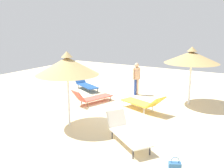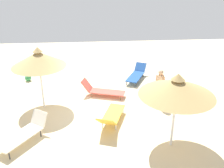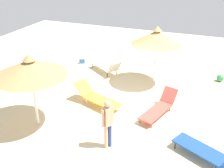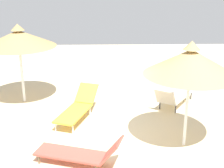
# 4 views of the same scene
# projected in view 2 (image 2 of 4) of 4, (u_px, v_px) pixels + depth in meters

# --- Properties ---
(ground) EXTENTS (24.00, 24.00, 0.10)m
(ground) POSITION_uv_depth(u_px,v_px,m) (99.00, 114.00, 11.54)
(ground) COLOR beige
(parasol_umbrella_front) EXTENTS (2.35, 2.35, 2.85)m
(parasol_umbrella_front) POSITION_uv_depth(u_px,v_px,m) (38.00, 59.00, 11.10)
(parasol_umbrella_front) COLOR white
(parasol_umbrella_front) RESTS_ON ground
(parasol_umbrella_near_right) EXTENTS (2.55, 2.55, 2.79)m
(parasol_umbrella_near_right) POSITION_uv_depth(u_px,v_px,m) (177.00, 87.00, 8.53)
(parasol_umbrella_near_right) COLOR white
(parasol_umbrella_near_right) RESTS_ON ground
(lounge_chair_back) EXTENTS (1.50, 2.17, 0.71)m
(lounge_chair_back) POSITION_uv_depth(u_px,v_px,m) (137.00, 74.00, 14.80)
(lounge_chair_back) COLOR #1E478C
(lounge_chair_back) RESTS_ON ground
(lounge_chair_near_left) EXTENTS (1.35, 2.28, 0.85)m
(lounge_chair_near_left) POSITION_uv_depth(u_px,v_px,m) (111.00, 116.00, 10.53)
(lounge_chair_near_left) COLOR gold
(lounge_chair_near_left) RESTS_ON ground
(lounge_chair_edge) EXTENTS (2.22, 1.20, 0.81)m
(lounge_chair_edge) POSITION_uv_depth(u_px,v_px,m) (102.00, 90.00, 12.91)
(lounge_chair_edge) COLOR #CC4C3F
(lounge_chair_edge) RESTS_ON ground
(lounge_chair_far_right) EXTENTS (1.72, 2.05, 0.87)m
(lounge_chair_far_right) POSITION_uv_depth(u_px,v_px,m) (25.00, 132.00, 9.50)
(lounge_chair_far_right) COLOR silver
(lounge_chair_far_right) RESTS_ON ground
(person_standing_far_left) EXTENTS (0.37, 0.32, 1.78)m
(person_standing_far_left) POSITION_uv_depth(u_px,v_px,m) (160.00, 85.00, 11.76)
(person_standing_far_left) COLOR tan
(person_standing_far_left) RESTS_ON ground
(beach_ball) EXTENTS (0.36, 0.36, 0.36)m
(beach_ball) POSITION_uv_depth(u_px,v_px,m) (28.00, 78.00, 14.68)
(beach_ball) COLOR #338C4C
(beach_ball) RESTS_ON ground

